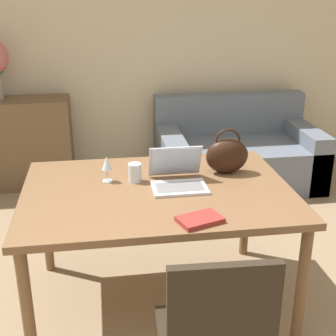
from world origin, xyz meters
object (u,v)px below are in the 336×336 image
Objects in this scene: wine_glass at (107,164)px; handbag at (227,155)px; drinking_glass at (135,173)px; laptop at (177,175)px; couch at (236,155)px.

handbag is at bearing 2.46° from wine_glass.
drinking_glass is 0.71× the size of wine_glass.
handbag is (0.32, 0.13, 0.06)m from laptop.
handbag reaches higher than couch.
handbag is at bearing 22.01° from laptop.
couch is at bearing 56.33° from drinking_glass.
drinking_glass is (-1.13, -1.69, 0.54)m from couch.
drinking_glass is at bearing -123.67° from couch.
handbag reaches higher than wine_glass.
couch is 1.83m from handbag.
laptop is at bearing -14.29° from wine_glass.
laptop is at bearing -116.74° from couch.
drinking_glass is 0.17m from wine_glass.
wine_glass is at bearing -127.65° from couch.
wine_glass reaches higher than couch.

